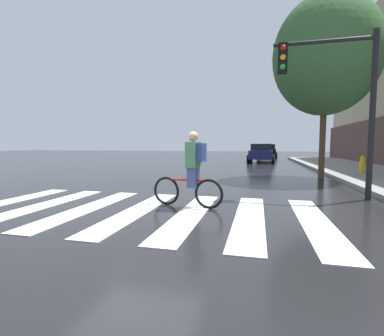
# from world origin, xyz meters

# --- Properties ---
(ground_plane) EXTENTS (120.00, 120.00, 0.00)m
(ground_plane) POSITION_xyz_m (0.00, 0.00, 0.00)
(ground_plane) COLOR black
(crosswalk_stripes) EXTENTS (7.53, 3.83, 0.01)m
(crosswalk_stripes) POSITION_xyz_m (0.01, 0.00, 0.01)
(crosswalk_stripes) COLOR silver
(crosswalk_stripes) RESTS_ON ground
(sedan_mid) EXTENTS (2.20, 4.42, 1.50)m
(sedan_mid) POSITION_xyz_m (2.72, 17.59, 0.78)
(sedan_mid) COLOR navy
(sedan_mid) RESTS_ON ground
(sedan_far) EXTENTS (2.26, 4.45, 1.50)m
(sedan_far) POSITION_xyz_m (3.43, 25.31, 0.78)
(sedan_far) COLOR black
(sedan_far) RESTS_ON ground
(cyclist) EXTENTS (1.69, 0.40, 1.69)m
(cyclist) POSITION_xyz_m (1.05, 0.61, 0.84)
(cyclist) COLOR black
(cyclist) RESTS_ON ground
(traffic_light_near) EXTENTS (2.47, 0.28, 4.20)m
(traffic_light_near) POSITION_xyz_m (4.38, 2.45, 2.86)
(traffic_light_near) COLOR black
(traffic_light_near) RESTS_ON ground
(fire_hydrant) EXTENTS (0.33, 0.22, 0.78)m
(fire_hydrant) POSITION_xyz_m (6.99, 8.31, 0.53)
(fire_hydrant) COLOR gold
(fire_hydrant) RESTS_ON sidewalk
(street_tree_near) EXTENTS (4.16, 4.16, 7.39)m
(street_tree_near) POSITION_xyz_m (5.05, 7.08, 4.99)
(street_tree_near) COLOR #4C3823
(street_tree_near) RESTS_ON ground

